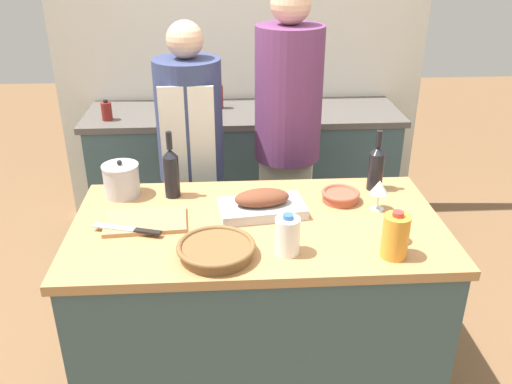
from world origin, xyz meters
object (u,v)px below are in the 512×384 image
Objects in this scene: wicker_basket at (216,249)px; mixing_bowl at (340,196)px; condiment_bottle_tall at (219,97)px; wine_bottle_green at (376,167)px; person_cook_aproned at (191,158)px; roasting_pan at (262,204)px; juice_jug at (395,236)px; wine_glass_right at (396,217)px; wine_bottle_dark at (171,171)px; condiment_bottle_short at (107,111)px; stock_pot at (121,180)px; knife_chef at (129,229)px; wine_glass_left at (379,188)px; cutting_board at (146,221)px; person_cook_guest at (287,135)px; milk_jug at (287,236)px.

wicker_basket reaches higher than mixing_bowl.
wine_bottle_green is at bearing -60.25° from condiment_bottle_tall.
person_cook_aproned reaches higher than condiment_bottle_tall.
roasting_pan reaches higher than wicker_basket.
juice_jug is 1.08× the size of condiment_bottle_tall.
condiment_bottle_tall is (-0.69, 1.76, -0.01)m from wine_glass_right.
juice_jug is at bearing -33.07° from wine_bottle_dark.
person_cook_aproned is (-0.84, 0.97, -0.13)m from wine_glass_right.
wine_bottle_green is 2.21× the size of condiment_bottle_short.
stock_pot is 0.61× the size of knife_chef.
mixing_bowl is at bearing 111.10° from wine_glass_right.
knife_chef is 0.87m from person_cook_aproned.
knife_chef is at bearing -76.33° from condiment_bottle_short.
roasting_pan reaches higher than knife_chef.
wine_glass_left is at bearing -65.02° from condiment_bottle_tall.
knife_chef is (-0.91, -0.24, -0.01)m from mixing_bowl.
person_cook_aproned reaches higher than mixing_bowl.
stock_pot is at bearing 172.97° from mixing_bowl.
person_cook_aproned is (-0.81, 1.07, -0.11)m from juice_jug.
person_cook_aproned is (0.56, -0.58, -0.09)m from condiment_bottle_short.
juice_jug reaches higher than wicker_basket.
wine_glass_right is (0.70, 0.07, 0.08)m from wicker_basket.
wine_bottle_green is 1.68× the size of condiment_bottle_tall.
knife_chef is 1.66× the size of condiment_bottle_tall.
roasting_pan is at bearing -63.90° from person_cook_aproned.
juice_jug is (0.47, -0.37, 0.04)m from roasting_pan.
condiment_bottle_short is at bearing 106.67° from cutting_board.
stock_pot is 1.10m from condiment_bottle_short.
wine_glass_right is (0.03, 0.11, 0.02)m from juice_jug.
wine_bottle_dark is at bearing -5.71° from stock_pot.
wine_bottle_dark is at bearing 66.18° from knife_chef.
wine_glass_right is 1.29m from person_cook_aproned.
wicker_basket is 0.17× the size of person_cook_guest.
wine_glass_left is at bearing 37.09° from milk_jug.
condiment_bottle_short is (-1.44, 1.07, -0.04)m from wine_bottle_green.
mixing_bowl is (0.99, -0.12, -0.05)m from stock_pot.
cutting_board is at bearing -165.37° from wine_bottle_green.
condiment_bottle_short is at bearing 124.87° from roasting_pan.
wicker_basket is at bearing 176.66° from juice_jug.
roasting_pan is 0.38m from mixing_bowl.
wine_glass_left is at bearing -11.73° from wine_bottle_dark.
wicker_basket is 2.15× the size of wine_glass_left.
wicker_basket is at bearing -97.73° from person_cook_guest.
person_cook_aproned reaches higher than wicker_basket.
condiment_bottle_tall is at bearing 80.64° from wine_bottle_dark.
condiment_bottle_tall is at bearing 114.98° from wine_glass_left.
mixing_bowl is at bearing -43.38° from condiment_bottle_short.
wicker_basket is at bearing -174.40° from wine_glass_right.
wicker_basket is at bearing -42.57° from cutting_board.
cutting_board is at bearing 162.07° from juice_jug.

